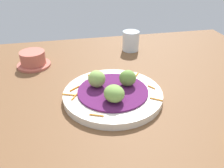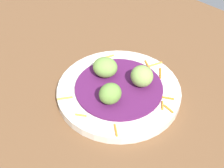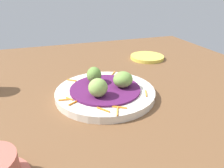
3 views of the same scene
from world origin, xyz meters
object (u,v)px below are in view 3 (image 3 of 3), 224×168
object	(u,v)px
guac_scoop_left	(123,79)
side_plate_small	(147,57)
guac_scoop_center	(94,75)
guac_scoop_right	(98,88)
main_plate	(105,93)

from	to	relation	value
guac_scoop_left	side_plate_small	bearing A→B (deg)	141.28
side_plate_small	guac_scoop_center	bearing A→B (deg)	-52.66
side_plate_small	guac_scoop_right	bearing A→B (deg)	-44.46
guac_scoop_right	side_plate_small	distance (cm)	42.16
guac_scoop_center	guac_scoop_left	bearing A→B (deg)	51.83
guac_scoop_right	main_plate	bearing A→B (deg)	141.83
guac_scoop_center	side_plate_small	xyz separation A→B (cm)	(-21.49, 28.17, -4.12)
guac_scoop_center	guac_scoop_right	size ratio (longest dim) A/B	0.97
guac_scoop_left	guac_scoop_right	bearing A→B (deg)	-68.17
guac_scoop_right	guac_scoop_center	bearing A→B (deg)	171.83
main_plate	guac_scoop_right	size ratio (longest dim) A/B	5.57
main_plate	guac_scoop_center	distance (cm)	6.23
main_plate	guac_scoop_left	size ratio (longest dim) A/B	4.88
main_plate	guac_scoop_left	world-z (taller)	guac_scoop_left
guac_scoop_center	side_plate_small	distance (cm)	35.67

